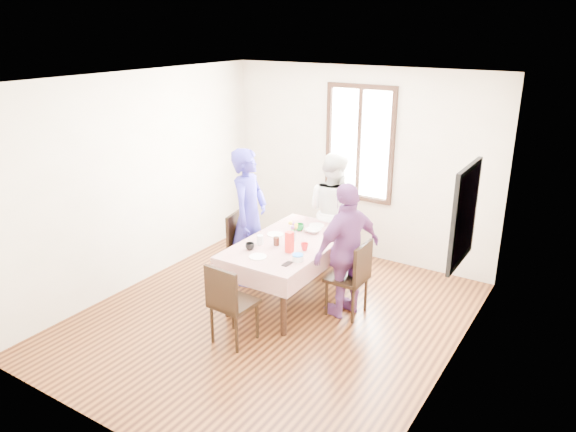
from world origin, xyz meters
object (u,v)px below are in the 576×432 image
object	(u,v)px
chair_right	(347,278)
person_far	(333,212)
dining_table	(290,271)
chair_left	(248,248)
person_right	(346,250)
chair_near	(234,302)
chair_far	(333,236)
person_left	(249,217)

from	to	relation	value
chair_right	person_far	distance (m)	1.33
dining_table	chair_left	bearing A→B (deg)	168.42
person_far	person_right	distance (m)	1.27
chair_near	person_right	distance (m)	1.41
chair_near	person_far	bearing A→B (deg)	93.08
chair_far	person_left	xyz separation A→B (m)	(-0.72, -0.96, 0.44)
dining_table	chair_right	world-z (taller)	chair_right
dining_table	chair_right	bearing A→B (deg)	3.91
person_far	person_right	world-z (taller)	person_far
person_far	person_right	xyz separation A→B (m)	(0.72, -1.05, -0.02)
chair_left	person_left	xyz separation A→B (m)	(0.02, 0.00, 0.44)
dining_table	chair_far	bearing A→B (deg)	90.00
chair_left	person_far	world-z (taller)	person_far
person_far	person_left	bearing A→B (deg)	66.91
chair_left	chair_right	distance (m)	1.49
chair_near	person_far	distance (m)	2.24
person_right	chair_near	bearing A→B (deg)	-10.15
chair_left	person_far	bearing A→B (deg)	132.05
dining_table	chair_near	world-z (taller)	chair_near
chair_near	person_right	xyz separation A→B (m)	(0.72, 1.17, 0.34)
dining_table	person_far	bearing A→B (deg)	90.00
chair_left	chair_near	xyz separation A→B (m)	(0.74, -1.27, 0.00)
chair_right	chair_near	distance (m)	1.38
person_left	person_right	bearing A→B (deg)	-104.52
chair_right	person_left	bearing A→B (deg)	86.50
chair_left	chair_right	bearing A→B (deg)	76.34
chair_left	chair_far	world-z (taller)	same
person_far	chair_left	bearing A→B (deg)	66.16
dining_table	chair_near	xyz separation A→B (m)	(0.00, -1.12, 0.08)
person_left	person_right	distance (m)	1.45
chair_near	person_far	size ratio (longest dim) A/B	0.56
person_far	person_right	bearing A→B (deg)	139.02
person_right	chair_right	bearing A→B (deg)	111.62
chair_near	person_far	world-z (taller)	person_far
chair_left	person_left	size ratio (longest dim) A/B	0.51
chair_near	chair_right	bearing A→B (deg)	60.61
chair_near	person_left	xyz separation A→B (m)	(-0.72, 1.27, 0.44)
chair_left	person_left	distance (m)	0.44
chair_right	person_far	world-z (taller)	person_far
person_right	chair_far	bearing A→B (deg)	-124.23
chair_left	chair_right	world-z (taller)	same
chair_right	person_left	world-z (taller)	person_left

